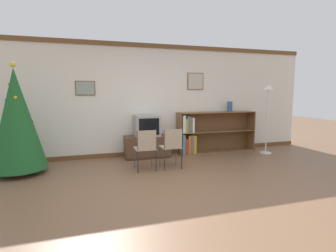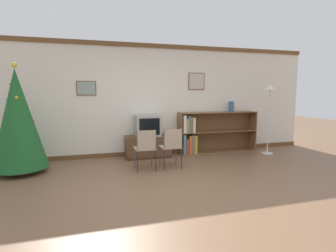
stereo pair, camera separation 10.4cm
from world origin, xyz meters
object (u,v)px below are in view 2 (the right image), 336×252
Objects in this scene: christmas_tree at (18,119)px; standing_lamp at (270,101)px; tv_console at (148,146)px; television at (148,126)px; folding_chair_left at (146,147)px; bookshelf at (204,134)px; folding_chair_right at (172,146)px; vase at (231,106)px.

standing_lamp is (5.57, 0.04, 0.29)m from christmas_tree.
christmas_tree is 2.76m from tv_console.
standing_lamp reaches higher than television.
tv_console is 1.83× the size of television.
bookshelf is (1.76, 1.16, 0.01)m from folding_chair_left.
television is (-0.00, -0.00, 0.50)m from tv_console.
tv_console is at bearing 103.88° from folding_chair_right.
vase is (2.26, 0.10, 0.41)m from television.
folding_chair_right reaches higher than tv_console.
bookshelf is (1.50, 0.09, -0.28)m from television.
vase reaches higher than tv_console.
television is at bearing 103.91° from folding_chair_right.
folding_chair_right is (2.86, -0.54, -0.56)m from christmas_tree.
folding_chair_left is at bearing -13.12° from christmas_tree.
vase is (4.85, 0.64, 0.14)m from christmas_tree.
folding_chair_right is 3.06× the size of vase.
standing_lamp is (0.72, -0.60, 0.15)m from vase.
standing_lamp is at bearing 12.13° from folding_chair_right.
folding_chair_right is at bearing -149.38° from vase.
vase reaches higher than folding_chair_left.
folding_chair_right is 0.39× the size of bookshelf.
folding_chair_right is 0.48× the size of standing_lamp.
standing_lamp is at bearing -39.79° from vase.
bookshelf is 1.22× the size of standing_lamp.
christmas_tree is at bearing -168.36° from tv_console.
tv_console is 1.28× the size of folding_chair_right.
bookshelf is 1.03m from vase.
television is at bearing 11.59° from christmas_tree.
vase reaches higher than bookshelf.
christmas_tree reaches higher than vase.
tv_console is 0.61× the size of standing_lamp.
christmas_tree reaches higher than standing_lamp.
vase is at bearing 30.62° from folding_chair_right.
folding_chair_right is 2.90m from standing_lamp.
television is (2.59, 0.53, -0.27)m from christmas_tree.
christmas_tree is 2.96m from folding_chair_right.
standing_lamp reaches higher than bookshelf.
folding_chair_left is (2.33, -0.54, -0.56)m from christmas_tree.
bookshelf is at bearing 33.41° from folding_chair_left.
folding_chair_left is at bearing -154.96° from vase.
tv_console is 0.50× the size of bookshelf.
bookshelf is 7.84× the size of vase.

